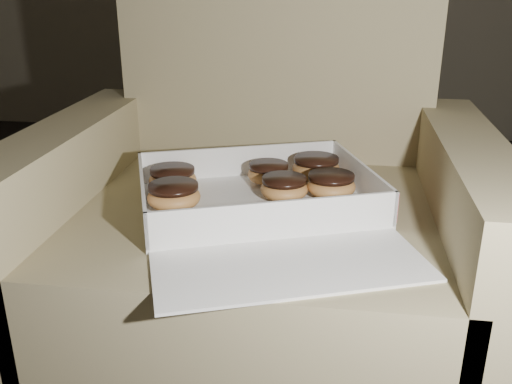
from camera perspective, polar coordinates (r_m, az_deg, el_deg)
name	(u,v)px	position (r m, az deg, el deg)	size (l,w,h in m)	color
armchair	(261,247)	(1.18, 0.54, -5.57)	(0.88, 0.74, 0.91)	#887B56
bakery_box	(263,208)	(1.03, 0.72, -1.59)	(0.56, 0.60, 0.07)	white
donut_a	(284,188)	(1.07, 2.83, 0.43)	(0.09, 0.09, 0.04)	gold
donut_b	(174,196)	(1.04, -8.22, -0.36)	(0.10, 0.10, 0.05)	gold
donut_c	(331,185)	(1.09, 7.50, 0.72)	(0.09, 0.09, 0.05)	gold
donut_d	(316,168)	(1.18, 6.02, 2.44)	(0.10, 0.10, 0.05)	gold
donut_e	(269,173)	(1.15, 1.27, 1.93)	(0.09, 0.09, 0.04)	gold
donut_f	(173,179)	(1.12, -8.33, 1.34)	(0.09, 0.09, 0.05)	gold
crumb_a	(178,222)	(0.99, -7.80, -2.99)	(0.01, 0.01, 0.00)	black
crumb_b	(160,215)	(1.02, -9.56, -2.24)	(0.01, 0.01, 0.00)	black
crumb_c	(236,231)	(0.95, -1.97, -3.93)	(0.01, 0.01, 0.00)	black
crumb_d	(238,230)	(0.95, -1.77, -3.83)	(0.01, 0.01, 0.00)	black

